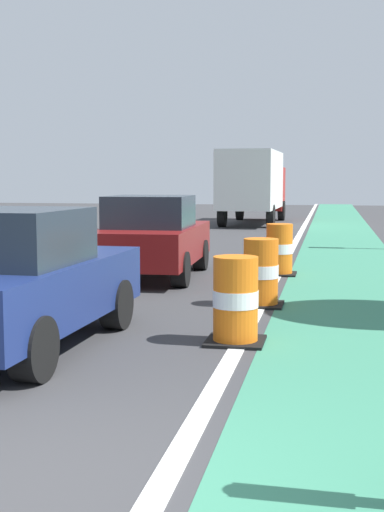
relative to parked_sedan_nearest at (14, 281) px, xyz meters
The scene contains 9 objects.
ground_plane 4.02m from the parked_sedan_nearest, 64.02° to the right, with size 100.00×100.00×0.00m, color #38383A.
bike_lane_strip 9.45m from the parked_sedan_nearest, 64.02° to the left, with size 2.50×80.00×0.01m, color #387F60.
lane_divider_stripe 8.90m from the parked_sedan_nearest, 72.78° to the left, with size 0.20×80.00×0.01m, color silver.
parked_sedan_nearest is the anchor object (origin of this frame).
parked_sedan_second 6.23m from the parked_sedan_nearest, 89.19° to the left, with size 2.04×4.16×1.70m.
traffic_barrel_front 2.71m from the parked_sedan_nearest, 17.71° to the left, with size 0.73×0.73×1.09m.
traffic_barrel_mid 4.33m from the parked_sedan_nearest, 52.62° to the left, with size 0.73×0.73×1.09m.
traffic_barrel_back 7.61m from the parked_sedan_nearest, 69.58° to the left, with size 0.73×0.73×1.09m.
delivery_truck_down_block 23.66m from the parked_sedan_nearest, 89.31° to the left, with size 2.48×7.64×3.23m.
Camera 1 is at (1.97, -4.10, 2.05)m, focal length 48.61 mm.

